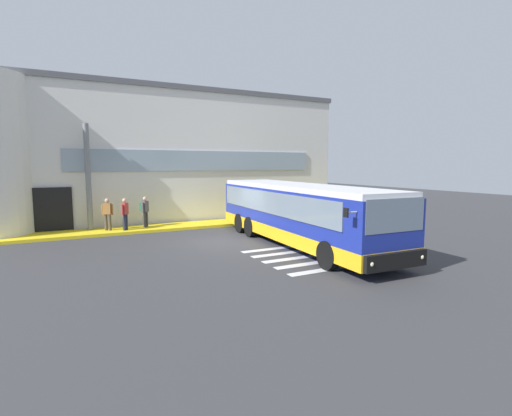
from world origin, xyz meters
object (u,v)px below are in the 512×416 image
at_px(passenger_near_column, 107,213).
at_px(bus_main_foreground, 298,215).
at_px(entry_support_column, 88,177).
at_px(passenger_at_curb_edge, 145,210).
at_px(passenger_by_doorway, 125,212).

bearing_deg(passenger_near_column, bus_main_foreground, -43.46).
distance_m(entry_support_column, bus_main_foreground, 11.16).
relative_size(passenger_near_column, passenger_at_curb_edge, 1.00).
bearing_deg(passenger_near_column, passenger_by_doorway, -22.18).
xyz_separation_m(passenger_by_doorway, passenger_at_curb_edge, (1.12, 0.55, 0.03)).
xyz_separation_m(passenger_near_column, passenger_by_doorway, (0.82, -0.33, 0.00)).
relative_size(entry_support_column, passenger_at_curb_edge, 3.30).
bearing_deg(entry_support_column, passenger_at_curb_edge, -9.26).
bearing_deg(bus_main_foreground, entry_support_column, 136.91).
relative_size(passenger_near_column, passenger_by_doorway, 1.00).
distance_m(bus_main_foreground, passenger_near_column, 10.02).
bearing_deg(passenger_at_curb_edge, entry_support_column, 170.74).
height_order(entry_support_column, bus_main_foreground, entry_support_column).
xyz_separation_m(passenger_near_column, passenger_at_curb_edge, (1.94, 0.21, 0.03)).
bearing_deg(passenger_by_doorway, entry_support_column, 148.47).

